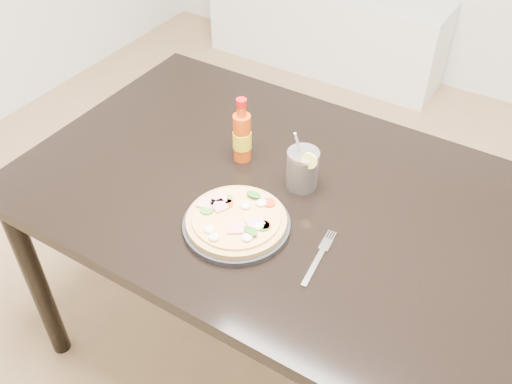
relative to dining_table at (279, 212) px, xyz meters
The scene contains 7 objects.
dining_table is the anchor object (origin of this frame).
plate 0.20m from the dining_table, 96.04° to the right, with size 0.27×0.27×0.02m, color black.
pizza 0.21m from the dining_table, 95.90° to the right, with size 0.25×0.25×0.03m.
hot_sauce_bottle 0.23m from the dining_table, 159.48° to the left, with size 0.05×0.05×0.19m.
cola_cup 0.15m from the dining_table, 47.50° to the left, with size 0.09×0.08×0.17m.
fork 0.27m from the dining_table, 38.55° to the right, with size 0.04×0.19×0.00m.
media_console 2.08m from the dining_table, 112.34° to the left, with size 1.40×0.34×0.50m, color white.
Camera 1 is at (0.52, -0.81, 1.75)m, focal length 40.00 mm.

